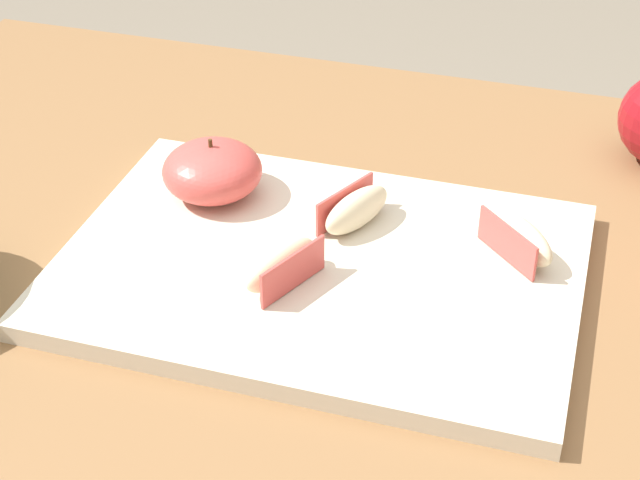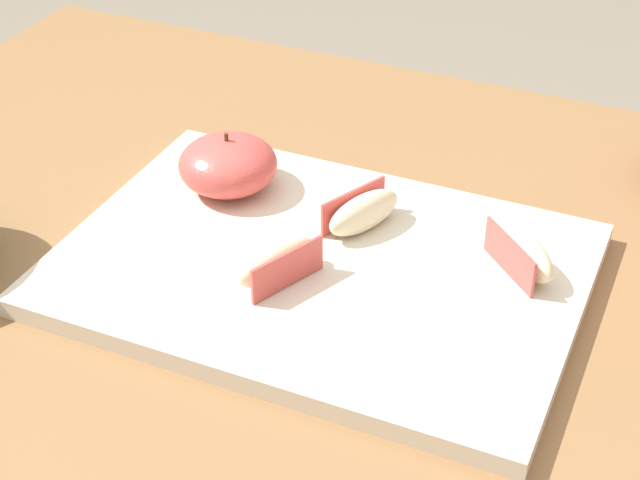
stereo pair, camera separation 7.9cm
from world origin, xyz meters
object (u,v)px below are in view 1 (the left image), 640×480
object	(u,v)px
apple_wedge_right	(356,209)
cutting_board	(320,269)
apple_half_skin_up	(212,171)
apple_wedge_near_knife	(281,265)
apple_wedge_back	(519,238)

from	to	relation	value
apple_wedge_right	cutting_board	bearing A→B (deg)	-104.05
cutting_board	apple_half_skin_up	world-z (taller)	apple_half_skin_up
cutting_board	apple_wedge_right	size ratio (longest dim) A/B	5.34
apple_half_skin_up	apple_wedge_near_knife	xyz separation A→B (m)	(0.10, -0.10, -0.01)
apple_wedge_near_knife	apple_wedge_right	xyz separation A→B (m)	(0.03, 0.09, 0.00)
apple_wedge_near_knife	apple_wedge_right	distance (m)	0.10
apple_wedge_near_knife	apple_half_skin_up	bearing A→B (deg)	133.44
apple_half_skin_up	apple_wedge_right	size ratio (longest dim) A/B	1.13
cutting_board	apple_wedge_back	size ratio (longest dim) A/B	5.86
cutting_board	apple_wedge_right	xyz separation A→B (m)	(0.01, 0.06, 0.02)
cutting_board	apple_wedge_right	bearing A→B (deg)	75.95
apple_wedge_near_knife	apple_wedge_right	bearing A→B (deg)	69.61
apple_half_skin_up	cutting_board	bearing A→B (deg)	-29.87
apple_half_skin_up	apple_wedge_right	world-z (taller)	apple_half_skin_up
apple_half_skin_up	apple_wedge_near_knife	distance (m)	0.14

